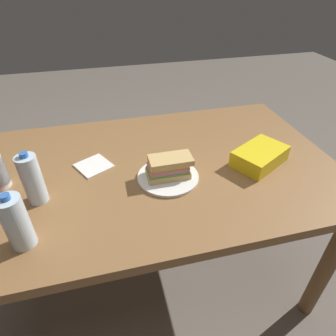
{
  "coord_description": "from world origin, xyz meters",
  "views": [
    {
      "loc": [
        -0.16,
        -0.99,
        1.49
      ],
      "look_at": [
        0.06,
        -0.1,
        0.81
      ],
      "focal_mm": 30.86,
      "sensor_mm": 36.0,
      "label": 1
    }
  ],
  "objects": [
    {
      "name": "paper_plate",
      "position": [
        0.06,
        -0.1,
        0.77
      ],
      "size": [
        0.25,
        0.25,
        0.01
      ],
      "primitive_type": "cylinder",
      "color": "white",
      "rests_on": "dining_table"
    },
    {
      "name": "water_bottle_tall",
      "position": [
        -0.43,
        -0.11,
        0.86
      ],
      "size": [
        0.07,
        0.07,
        0.21
      ],
      "color": "silver",
      "rests_on": "dining_table"
    },
    {
      "name": "water_bottle_spare",
      "position": [
        -0.45,
        -0.31,
        0.86
      ],
      "size": [
        0.08,
        0.08,
        0.2
      ],
      "color": "silver",
      "rests_on": "dining_table"
    },
    {
      "name": "ground_plane",
      "position": [
        0.0,
        0.0,
        0.0
      ],
      "size": [
        8.0,
        8.0,
        0.0
      ],
      "primitive_type": "plane",
      "color": "#70665B"
    },
    {
      "name": "dining_table",
      "position": [
        0.0,
        0.0,
        0.67
      ],
      "size": [
        1.61,
        0.96,
        0.76
      ],
      "color": "olive",
      "rests_on": "ground_plane"
    },
    {
      "name": "chip_bag",
      "position": [
        0.47,
        -0.09,
        0.8
      ],
      "size": [
        0.27,
        0.24,
        0.07
      ],
      "primitive_type": "cube",
      "rotation": [
        0.0,
        0.0,
        0.5
      ],
      "color": "yellow",
      "rests_on": "dining_table"
    },
    {
      "name": "paper_napkin",
      "position": [
        -0.23,
        0.06,
        0.76
      ],
      "size": [
        0.18,
        0.18,
        0.01
      ],
      "primitive_type": "cube",
      "rotation": [
        0.0,
        0.0,
        3.63
      ],
      "color": "white",
      "rests_on": "dining_table"
    },
    {
      "name": "sandwich",
      "position": [
        0.06,
        -0.09,
        0.81
      ],
      "size": [
        0.18,
        0.1,
        0.08
      ],
      "color": "#DBB26B",
      "rests_on": "paper_plate"
    }
  ]
}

